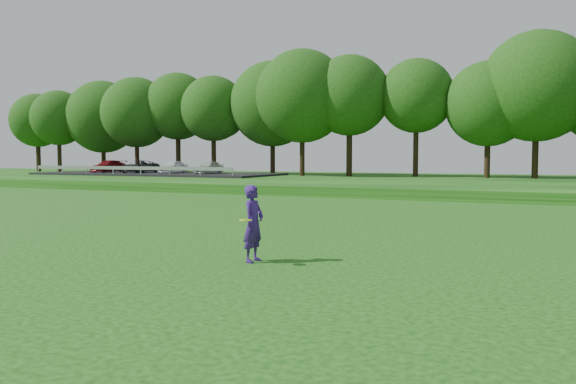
% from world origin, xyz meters
% --- Properties ---
extents(ground, '(140.00, 140.00, 0.00)m').
position_xyz_m(ground, '(0.00, 0.00, 0.00)').
color(ground, '#0F3D0B').
rests_on(ground, ground).
extents(berm, '(130.00, 30.00, 0.60)m').
position_xyz_m(berm, '(0.00, 34.00, 0.30)').
color(berm, '#0F3D0B').
rests_on(berm, ground).
extents(walking_path, '(130.00, 1.60, 0.04)m').
position_xyz_m(walking_path, '(0.00, 20.00, 0.02)').
color(walking_path, gray).
rests_on(walking_path, ground).
extents(treeline, '(104.00, 7.00, 15.00)m').
position_xyz_m(treeline, '(0.00, 38.00, 8.10)').
color(treeline, '#15420F').
rests_on(treeline, berm).
extents(parking_lot, '(24.00, 9.00, 1.38)m').
position_xyz_m(parking_lot, '(-24.31, 32.80, 1.01)').
color(parking_lot, black).
rests_on(parking_lot, berm).
extents(woman, '(0.43, 0.92, 1.71)m').
position_xyz_m(woman, '(4.42, -0.02, 0.85)').
color(woman, '#391A77').
rests_on(woman, ground).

